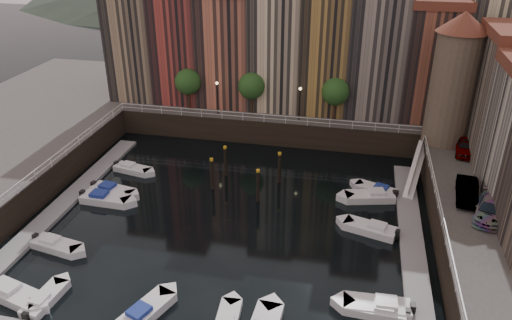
% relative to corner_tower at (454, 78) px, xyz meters
% --- Properties ---
extents(ground, '(200.00, 200.00, 0.00)m').
position_rel_corner_tower_xyz_m(ground, '(-20.00, -14.50, -10.19)').
color(ground, black).
rests_on(ground, ground).
extents(quay_far, '(80.00, 20.00, 3.00)m').
position_rel_corner_tower_xyz_m(quay_far, '(-20.00, 11.50, -8.69)').
color(quay_far, black).
rests_on(quay_far, ground).
extents(dock_left, '(2.00, 28.00, 0.35)m').
position_rel_corner_tower_xyz_m(dock_left, '(-36.20, -15.50, -10.02)').
color(dock_left, gray).
rests_on(dock_left, ground).
extents(dock_right, '(2.00, 28.00, 0.35)m').
position_rel_corner_tower_xyz_m(dock_right, '(-3.80, -15.50, -10.02)').
color(dock_right, gray).
rests_on(dock_right, ground).
extents(far_terrace, '(48.70, 10.30, 17.50)m').
position_rel_corner_tower_xyz_m(far_terrace, '(-16.69, 9.00, 0.76)').
color(far_terrace, '#92795C').
rests_on(far_terrace, quay_far).
extents(corner_tower, '(5.20, 5.20, 13.80)m').
position_rel_corner_tower_xyz_m(corner_tower, '(0.00, 0.00, 0.00)').
color(corner_tower, '#6B5B4C').
rests_on(corner_tower, quay_right).
extents(promenade_trees, '(21.20, 3.20, 5.20)m').
position_rel_corner_tower_xyz_m(promenade_trees, '(-21.33, 3.70, -3.61)').
color(promenade_trees, black).
rests_on(promenade_trees, quay_far).
extents(street_lamps, '(10.36, 0.36, 4.18)m').
position_rel_corner_tower_xyz_m(street_lamps, '(-21.00, 2.70, -4.30)').
color(street_lamps, black).
rests_on(street_lamps, quay_far).
extents(railings, '(36.08, 34.04, 0.52)m').
position_rel_corner_tower_xyz_m(railings, '(-20.00, -9.62, -6.41)').
color(railings, white).
rests_on(railings, ground).
extents(gangway, '(2.78, 8.32, 3.73)m').
position_rel_corner_tower_xyz_m(gangway, '(-2.90, -4.50, -8.28)').
color(gangway, white).
rests_on(gangway, ground).
extents(mooring_pilings, '(6.75, 4.74, 3.78)m').
position_rel_corner_tower_xyz_m(mooring_pilings, '(-20.05, -8.91, -8.54)').
color(mooring_pilings, black).
rests_on(mooring_pilings, ground).
extents(boat_left_0, '(5.17, 2.97, 1.16)m').
position_rel_corner_tower_xyz_m(boat_left_0, '(-32.60, -28.47, -9.80)').
color(boat_left_0, silver).
rests_on(boat_left_0, ground).
extents(boat_left_1, '(4.69, 2.40, 1.05)m').
position_rel_corner_tower_xyz_m(boat_left_1, '(-33.05, -22.38, -9.84)').
color(boat_left_1, silver).
rests_on(boat_left_1, ground).
extents(boat_left_2, '(5.11, 1.99, 1.17)m').
position_rel_corner_tower_xyz_m(boat_left_2, '(-32.55, -14.69, -9.80)').
color(boat_left_2, silver).
rests_on(boat_left_2, ground).
extents(boat_left_3, '(4.91, 2.53, 1.10)m').
position_rel_corner_tower_xyz_m(boat_left_3, '(-32.61, -13.05, -9.82)').
color(boat_left_3, silver).
rests_on(boat_left_3, ground).
extents(boat_left_4, '(4.46, 2.32, 1.00)m').
position_rel_corner_tower_xyz_m(boat_left_4, '(-32.68, -8.21, -9.86)').
color(boat_left_4, silver).
rests_on(boat_left_4, ground).
extents(boat_right_0, '(4.50, 1.79, 1.02)m').
position_rel_corner_tower_xyz_m(boat_right_0, '(-6.76, -24.51, -9.85)').
color(boat_right_0, silver).
rests_on(boat_right_0, ground).
extents(boat_right_1, '(5.03, 2.00, 1.15)m').
position_rel_corner_tower_xyz_m(boat_right_1, '(-6.66, -24.21, -9.81)').
color(boat_right_1, silver).
rests_on(boat_right_1, ground).
extents(boat_right_2, '(4.97, 2.95, 1.11)m').
position_rel_corner_tower_xyz_m(boat_right_2, '(-7.19, -14.48, -9.82)').
color(boat_right_2, silver).
rests_on(boat_right_2, ground).
extents(boat_right_3, '(5.19, 2.93, 1.16)m').
position_rel_corner_tower_xyz_m(boat_right_3, '(-7.28, -8.87, -9.80)').
color(boat_right_3, silver).
rests_on(boat_right_3, ground).
extents(boat_right_4, '(4.39, 2.94, 0.99)m').
position_rel_corner_tower_xyz_m(boat_right_4, '(-6.71, -7.29, -9.86)').
color(boat_right_4, silver).
rests_on(boat_right_4, ground).
extents(boat_near_0, '(1.84, 4.24, 0.96)m').
position_rel_corner_tower_xyz_m(boat_near_0, '(-30.23, -28.40, -9.87)').
color(boat_near_0, silver).
rests_on(boat_near_0, ground).
extents(boat_near_1, '(3.28, 4.92, 1.11)m').
position_rel_corner_tower_xyz_m(boat_near_1, '(-22.60, -28.11, -9.82)').
color(boat_near_1, silver).
rests_on(boat_near_1, ground).
extents(car_a, '(2.38, 4.71, 1.54)m').
position_rel_corner_tower_xyz_m(car_a, '(1.78, -2.72, -6.43)').
color(car_a, gray).
rests_on(car_a, quay_right).
extents(car_b, '(2.20, 4.90, 1.56)m').
position_rel_corner_tower_xyz_m(car_b, '(0.50, -12.19, -6.41)').
color(car_b, gray).
rests_on(car_b, quay_right).
extents(car_c, '(3.45, 5.49, 1.48)m').
position_rel_corner_tower_xyz_m(car_c, '(1.83, -14.86, -6.45)').
color(car_c, gray).
rests_on(car_c, quay_right).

